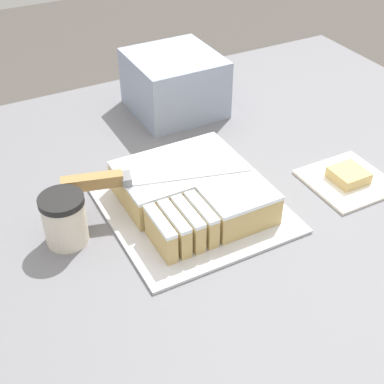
{
  "coord_description": "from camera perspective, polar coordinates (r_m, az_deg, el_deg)",
  "views": [
    {
      "loc": [
        -0.38,
        -0.66,
        1.49
      ],
      "look_at": [
        -0.04,
        0.0,
        0.92
      ],
      "focal_mm": 50.0,
      "sensor_mm": 36.0,
      "label": 1
    }
  ],
  "objects": [
    {
      "name": "countertop",
      "position": [
        1.29,
        1.47,
        -16.59
      ],
      "size": [
        1.4,
        1.1,
        0.88
      ],
      "color": "slate",
      "rests_on": "ground_plane"
    },
    {
      "name": "coffee_cup",
      "position": [
        0.89,
        -13.45,
        -2.86
      ],
      "size": [
        0.07,
        0.07,
        0.09
      ],
      "color": "beige",
      "rests_on": "countertop"
    },
    {
      "name": "cake_board",
      "position": [
        0.96,
        0.0,
        -1.55
      ],
      "size": [
        0.3,
        0.31,
        0.01
      ],
      "color": "silver",
      "rests_on": "countertop"
    },
    {
      "name": "paper_napkin",
      "position": [
        1.06,
        16.23,
        1.13
      ],
      "size": [
        0.15,
        0.15,
        0.01
      ],
      "color": "white",
      "rests_on": "countertop"
    },
    {
      "name": "storage_box",
      "position": [
        1.23,
        -1.9,
        11.52
      ],
      "size": [
        0.19,
        0.19,
        0.13
      ],
      "color": "#8C99B2",
      "rests_on": "countertop"
    },
    {
      "name": "cake",
      "position": [
        0.94,
        0.08,
        0.2
      ],
      "size": [
        0.22,
        0.23,
        0.06
      ],
      "color": "tan",
      "rests_on": "cake_board"
    },
    {
      "name": "brownie",
      "position": [
        1.05,
        16.35,
        1.73
      ],
      "size": [
        0.06,
        0.06,
        0.02
      ],
      "color": "tan",
      "rests_on": "paper_napkin"
    },
    {
      "name": "knife",
      "position": [
        0.91,
        -7.71,
        1.35
      ],
      "size": [
        0.32,
        0.11,
        0.02
      ],
      "rotation": [
        0.0,
        0.0,
        -0.27
      ],
      "color": "silver",
      "rests_on": "cake"
    }
  ]
}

